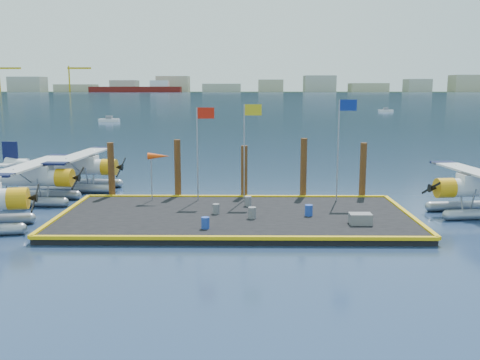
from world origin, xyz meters
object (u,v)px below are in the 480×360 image
at_px(piling_2, 244,174).
at_px(crate, 360,219).
at_px(piling_3, 303,170).
at_px(piling_4, 363,172).
at_px(flagpole_blue, 342,135).
at_px(piling_1, 178,171).
at_px(piling_0, 111,172).
at_px(flagpole_yellow, 247,137).
at_px(seaplane_c, 76,169).
at_px(drum_5, 248,201).
at_px(seaplane_b, 28,180).
at_px(flagpole_red, 201,139).
at_px(windsock, 158,157).
at_px(drum_2, 309,210).
at_px(drum_3, 205,223).
at_px(drum_0, 216,209).
at_px(drum_1, 252,213).

bearing_deg(piling_2, crate, -50.83).
xyz_separation_m(piling_3, piling_4, (4.00, 0.00, -0.15)).
height_order(flagpole_blue, piling_3, flagpole_blue).
bearing_deg(piling_1, piling_0, 180.00).
xyz_separation_m(flagpole_yellow, piling_4, (7.80, 1.60, -2.51)).
height_order(seaplane_c, drum_5, seaplane_c).
xyz_separation_m(seaplane_b, seaplane_c, (1.77, 4.67, 0.03)).
distance_m(flagpole_red, piling_4, 11.17).
height_order(drum_5, flagpole_blue, flagpole_blue).
bearing_deg(piling_2, flagpole_blue, -14.48).
bearing_deg(windsock, flagpole_red, 0.00).
bearing_deg(drum_2, drum_5, 143.93).
bearing_deg(piling_2, piling_1, 180.00).
xyz_separation_m(seaplane_b, piling_4, (22.44, 0.59, 0.45)).
xyz_separation_m(drum_5, piling_0, (-9.24, 3.25, 1.30)).
height_order(piling_0, piling_2, piling_0).
height_order(drum_2, windsock, windsock).
height_order(drum_3, flagpole_blue, flagpole_blue).
bearing_deg(flagpole_blue, piling_3, 143.93).
bearing_deg(drum_0, drum_5, 47.92).
bearing_deg(flagpole_blue, drum_1, -140.03).
bearing_deg(drum_0, drum_2, -4.90).
xyz_separation_m(drum_5, piling_3, (3.76, 3.25, 1.45)).
height_order(flagpole_yellow, windsock, flagpole_yellow).
distance_m(flagpole_red, piling_3, 7.33).
distance_m(drum_1, drum_5, 3.17).
bearing_deg(drum_3, drum_0, 83.51).
bearing_deg(piling_4, flagpole_red, -171.57).
height_order(seaplane_b, seaplane_c, seaplane_c).
height_order(flagpole_red, piling_3, flagpole_red).
distance_m(crate, piling_2, 9.97).
relative_size(drum_0, crate, 0.49).
bearing_deg(piling_1, piling_2, 0.00).
xyz_separation_m(seaplane_c, crate, (18.92, -11.76, -0.88)).
relative_size(seaplane_c, drum_3, 16.90).
xyz_separation_m(drum_1, piling_2, (-0.45, 6.41, 1.18)).
height_order(seaplane_c, drum_2, seaplane_c).
xyz_separation_m(seaplane_b, drum_1, (14.90, -5.83, -0.83)).
distance_m(flagpole_blue, windsock, 11.81).
bearing_deg(windsock, drum_5, -15.96).
bearing_deg(piling_0, drum_0, -35.81).
distance_m(seaplane_c, crate, 22.30).
bearing_deg(piling_4, drum_2, -126.62).
bearing_deg(windsock, piling_2, 16.15).
bearing_deg(drum_2, drum_3, -153.34).
bearing_deg(drum_5, flagpole_red, 151.47).
bearing_deg(flagpole_red, flagpole_yellow, 0.00).
height_order(drum_2, crate, drum_2).
height_order(seaplane_b, flagpole_blue, flagpole_blue).
height_order(drum_2, flagpole_red, flagpole_red).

